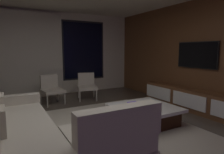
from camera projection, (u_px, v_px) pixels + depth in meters
floor at (90, 137)px, 3.38m from camera, size 9.20×9.20×0.00m
back_wall_with_window at (43, 54)px, 6.30m from camera, size 6.60×0.30×2.70m
media_wall at (209, 55)px, 4.68m from camera, size 0.12×7.80×2.70m
area_rug at (111, 134)px, 3.46m from camera, size 3.20×3.80×0.01m
sectional_couch at (41, 134)px, 2.79m from camera, size 1.98×2.50×0.82m
coffee_table at (144, 114)px, 3.96m from camera, size 1.16×1.16×0.36m
book_stack_on_coffee_table at (134, 104)px, 4.01m from camera, size 0.22×0.21×0.05m
accent_chair_near_window at (87, 85)px, 5.95m from camera, size 0.67×0.68×0.78m
accent_chair_by_curtain at (51, 88)px, 5.47m from camera, size 0.61×0.63×0.78m
media_console at (196, 101)px, 4.73m from camera, size 0.46×3.10×0.52m
mounted_tv at (197, 55)px, 4.84m from camera, size 0.05×1.11×0.64m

